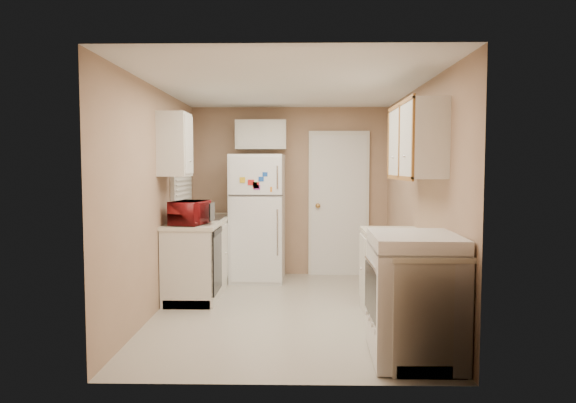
{
  "coord_description": "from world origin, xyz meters",
  "views": [
    {
      "loc": [
        0.11,
        -5.46,
        1.56
      ],
      "look_at": [
        0.0,
        0.5,
        1.15
      ],
      "focal_mm": 32.0,
      "sensor_mm": 36.0,
      "label": 1
    }
  ],
  "objects": [
    {
      "name": "stove",
      "position": [
        1.06,
        -1.36,
        0.51
      ],
      "size": [
        0.72,
        0.87,
        1.03
      ],
      "primitive_type": "cube",
      "rotation": [
        0.0,
        0.0,
        -0.04
      ],
      "color": "white",
      "rests_on": "floor"
    },
    {
      "name": "sink",
      "position": [
        -1.1,
        1.05,
        0.86
      ],
      "size": [
        0.54,
        0.74,
        0.16
      ],
      "primitive_type": "cube",
      "color": "gray",
      "rests_on": "left_counter"
    },
    {
      "name": "ceiling",
      "position": [
        0.0,
        0.0,
        2.4
      ],
      "size": [
        3.8,
        3.8,
        0.0
      ],
      "primitive_type": "plane",
      "color": "white",
      "rests_on": "floor"
    },
    {
      "name": "interior_door",
      "position": [
        0.7,
        1.86,
        1.02
      ],
      "size": [
        0.86,
        0.06,
        2.08
      ],
      "primitive_type": "cube",
      "color": "white",
      "rests_on": "floor"
    },
    {
      "name": "wall_left",
      "position": [
        -1.4,
        0.0,
        1.2
      ],
      "size": [
        3.8,
        3.8,
        0.0
      ],
      "primitive_type": "plane",
      "color": "tan",
      "rests_on": "floor"
    },
    {
      "name": "wall_right",
      "position": [
        1.4,
        0.0,
        1.2
      ],
      "size": [
        3.8,
        3.8,
        0.0
      ],
      "primitive_type": "plane",
      "color": "tan",
      "rests_on": "floor"
    },
    {
      "name": "dishwasher",
      "position": [
        -0.81,
        0.3,
        0.49
      ],
      "size": [
        0.03,
        0.58,
        0.72
      ],
      "primitive_type": "cube",
      "color": "black",
      "rests_on": "floor"
    },
    {
      "name": "microwave",
      "position": [
        -1.11,
        0.29,
        1.05
      ],
      "size": [
        0.53,
        0.36,
        0.32
      ],
      "primitive_type": "imported",
      "rotation": [
        0.0,
        0.0,
        1.37
      ],
      "color": "maroon",
      "rests_on": "left_counter"
    },
    {
      "name": "soap_bottle",
      "position": [
        -1.15,
        1.46,
        1.0
      ],
      "size": [
        0.09,
        0.09,
        0.19
      ],
      "primitive_type": "imported",
      "rotation": [
        0.0,
        0.0,
        0.01
      ],
      "color": "silver",
      "rests_on": "left_counter"
    },
    {
      "name": "floor",
      "position": [
        0.0,
        0.0,
        0.0
      ],
      "size": [
        3.8,
        3.8,
        0.0
      ],
      "primitive_type": "plane",
      "color": "beige",
      "rests_on": "ground"
    },
    {
      "name": "wall_front",
      "position": [
        0.0,
        -1.9,
        1.2
      ],
      "size": [
        2.8,
        2.8,
        0.0
      ],
      "primitive_type": "plane",
      "color": "tan",
      "rests_on": "floor"
    },
    {
      "name": "right_counter",
      "position": [
        1.1,
        -0.8,
        0.45
      ],
      "size": [
        0.6,
        2.0,
        0.9
      ],
      "primitive_type": "cube",
      "color": "silver",
      "rests_on": "floor"
    },
    {
      "name": "upper_cabinet_right",
      "position": [
        1.25,
        -0.5,
        1.8
      ],
      "size": [
        0.3,
        1.2,
        0.7
      ],
      "primitive_type": "cube",
      "color": "silver",
      "rests_on": "wall_right"
    },
    {
      "name": "refrigerator",
      "position": [
        -0.43,
        1.5,
        0.86
      ],
      "size": [
        0.73,
        0.71,
        1.72
      ],
      "primitive_type": "cube",
      "rotation": [
        0.0,
        0.0,
        -0.04
      ],
      "color": "white",
      "rests_on": "floor"
    },
    {
      "name": "window_blinds",
      "position": [
        -1.36,
        1.05,
        1.6
      ],
      "size": [
        0.1,
        0.98,
        1.08
      ],
      "primitive_type": "cube",
      "color": "silver",
      "rests_on": "wall_left"
    },
    {
      "name": "wall_back",
      "position": [
        0.0,
        1.9,
        1.2
      ],
      "size": [
        2.8,
        2.8,
        0.0
      ],
      "primitive_type": "plane",
      "color": "tan",
      "rests_on": "floor"
    },
    {
      "name": "left_counter",
      "position": [
        -1.1,
        0.9,
        0.45
      ],
      "size": [
        0.6,
        1.8,
        0.9
      ],
      "primitive_type": "cube",
      "color": "silver",
      "rests_on": "floor"
    },
    {
      "name": "cabinet_over_fridge",
      "position": [
        -0.4,
        1.75,
        2.0
      ],
      "size": [
        0.7,
        0.3,
        0.4
      ],
      "primitive_type": "cube",
      "color": "silver",
      "rests_on": "wall_back"
    },
    {
      "name": "upper_cabinet_left",
      "position": [
        -1.25,
        0.22,
        1.8
      ],
      "size": [
        0.3,
        0.45,
        0.7
      ],
      "primitive_type": "cube",
      "color": "silver",
      "rests_on": "wall_left"
    }
  ]
}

